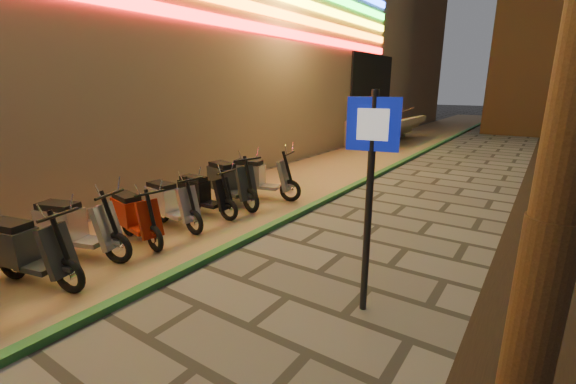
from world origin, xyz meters
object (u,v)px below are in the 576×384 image
Objects in this scene: scooter_6 at (74,228)px; scooter_11 at (259,177)px; pedestrian_sign at (370,175)px; scooter_5 at (25,250)px; scooter_8 at (170,203)px; scooter_10 at (229,182)px; scooter_7 at (134,216)px; scooter_9 at (202,194)px.

scooter_11 reaches higher than scooter_6.
scooter_6 is (-4.59, -1.25, -1.25)m from pedestrian_sign.
pedestrian_sign reaches higher than scooter_5.
scooter_6 reaches higher than scooter_8.
scooter_11 is at bearing 85.76° from scooter_10.
scooter_8 is (-0.08, 0.88, 0.02)m from scooter_7.
scooter_5 is 0.91m from scooter_6.
scooter_11 is (0.24, 2.60, 0.05)m from scooter_8.
scooter_9 is 0.86× the size of scooter_10.
scooter_6 is 0.96× the size of scooter_11.
pedestrian_sign is at bearing -14.25° from scooter_10.
scooter_8 is (-4.50, 0.63, -1.29)m from pedestrian_sign.
scooter_6 is at bearing -87.98° from scooter_8.
scooter_6 is at bearing -77.11° from scooter_10.
pedestrian_sign is at bearing -3.18° from scooter_8.
pedestrian_sign is 1.70× the size of scooter_8.
scooter_10 is 1.02× the size of scooter_11.
pedestrian_sign reaches higher than scooter_9.
scooter_7 is (-4.42, -0.25, -1.30)m from pedestrian_sign.
scooter_6 is (-0.30, 0.86, 0.01)m from scooter_5.
scooter_9 is at bearing -111.12° from scooter_11.
pedestrian_sign is 1.51× the size of scooter_10.
scooter_10 reaches higher than scooter_7.
scooter_11 is (-4.26, 3.23, -1.23)m from pedestrian_sign.
scooter_10 reaches higher than scooter_9.
scooter_10 is at bearing 91.25° from scooter_9.
scooter_8 is (0.09, 1.87, -0.03)m from scooter_6.
scooter_5 reaches higher than scooter_8.
scooter_5 is 4.53m from scooter_10.
scooter_6 is 1.88m from scooter_8.
scooter_6 is 1.06× the size of scooter_8.
scooter_8 is at bearing 69.47° from scooter_6.
scooter_7 is 3.48m from scooter_11.
scooter_9 is at bearing -73.02° from scooter_10.
pedestrian_sign reaches higher than scooter_6.
scooter_9 is (-4.47, 1.50, -1.30)m from pedestrian_sign.
scooter_11 is (0.22, 1.73, 0.07)m from scooter_9.
scooter_8 is at bearing -109.26° from scooter_11.
scooter_8 reaches higher than scooter_9.
scooter_7 is at bearing -80.16° from scooter_8.
pedestrian_sign is at bearing 12.69° from scooter_7.
pedestrian_sign is 1.61× the size of scooter_6.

